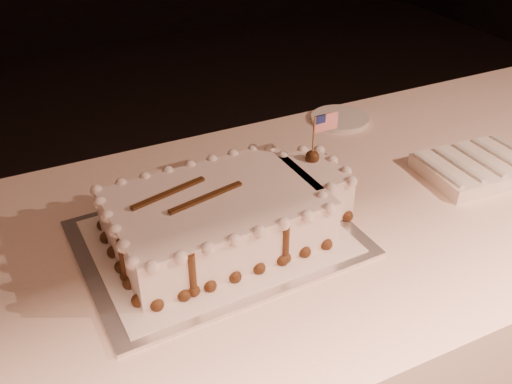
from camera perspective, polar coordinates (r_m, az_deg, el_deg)
name	(u,v)px	position (r m, az deg, el deg)	size (l,w,h in m)	color
banquet_table	(309,337)	(1.40, 5.30, -14.27)	(2.40, 0.80, 0.75)	#FBD6C2
cake_board	(217,238)	(1.07, -3.88, -4.63)	(0.49, 0.37, 0.01)	silver
doily	(217,236)	(1.06, -3.89, -4.42)	(0.44, 0.34, 0.00)	white
sheet_cake	(229,212)	(1.05, -2.69, -2.04)	(0.47, 0.28, 0.19)	white
napkin_stack	(477,167)	(1.34, 21.21, 2.36)	(0.25, 0.19, 0.04)	white
side_plate	(340,119)	(1.50, 8.40, 7.26)	(0.15, 0.15, 0.01)	silver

